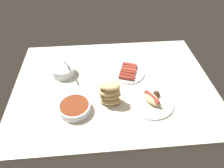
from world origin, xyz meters
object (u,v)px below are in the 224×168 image
plate_sausages (128,72)px  bread_stack (110,93)px  bowl_coleslaw (63,70)px  bowl_chili (75,108)px  plate_hotdog_assembled (152,100)px

plate_sausages → bread_stack: bearing=-120.0°
bowl_coleslaw → bowl_chili: 32.32cm
bowl_chili → plate_hotdog_assembled: bearing=3.1°
bread_stack → bowl_chili: bearing=-166.5°
bowl_coleslaw → plate_sausages: (40.95, -3.02, -1.98)cm
plate_hotdog_assembled → bread_stack: bearing=174.3°
plate_sausages → bowl_coleslaw: bearing=175.8°
plate_hotdog_assembled → bowl_chili: size_ratio=1.47×
plate_sausages → bread_stack: size_ratio=1.46×
bowl_coleslaw → plate_sausages: 41.11cm
bowl_coleslaw → bread_stack: size_ratio=1.07×
bowl_coleslaw → bowl_chili: (8.41, -31.20, -0.62)cm
bowl_chili → bread_stack: (18.88, 4.52, 4.62)cm
bowl_coleslaw → bread_stack: 38.37cm
bowl_chili → plate_sausages: bearing=40.9°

